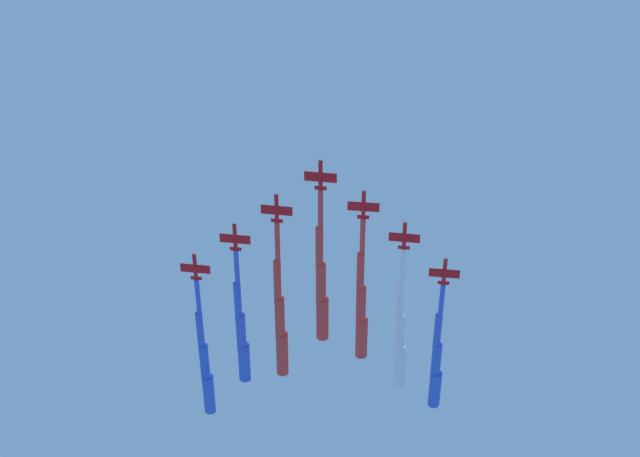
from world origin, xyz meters
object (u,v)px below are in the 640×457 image
jet_port_mid (400,335)px  jet_starboard_mid (242,332)px  jet_lead (321,285)px  jet_starboard_inner (280,319)px  jet_starboard_outer (205,364)px  jet_port_inner (361,306)px  jet_port_outer (437,361)px

jet_port_mid → jet_starboard_mid: size_ratio=1.05×
jet_lead → jet_port_mid: bearing=84.7°
jet_port_mid → jet_starboard_inner: bearing=-124.0°
jet_port_mid → jet_starboard_mid: jet_port_mid is taller
jet_lead → jet_starboard_mid: size_ratio=1.05×
jet_lead → jet_starboard_outer: 45.77m
jet_starboard_mid → jet_starboard_outer: size_ratio=0.94×
jet_starboard_inner → jet_starboard_mid: jet_starboard_mid is taller
jet_port_inner → jet_port_mid: (0.87, 15.93, 0.74)m
jet_lead → jet_port_outer: size_ratio=1.08×
jet_starboard_mid → jet_starboard_outer: jet_starboard_outer is taller
jet_starboard_inner → jet_starboard_mid: bearing=-165.2°
jet_lead → jet_starboard_outer: jet_starboard_outer is taller
jet_lead → jet_port_mid: (2.83, 30.29, 2.96)m
jet_starboard_outer → jet_port_inner: bearing=17.5°
jet_port_outer → jet_starboard_mid: bearing=-127.2°
jet_port_inner → jet_starboard_inner: (-18.76, -13.13, -2.02)m
jet_port_outer → jet_port_inner: bearing=-96.6°
jet_port_inner → jet_starboard_mid: jet_port_inner is taller
jet_port_inner → jet_port_mid: bearing=86.9°
jet_starboard_inner → jet_starboard_outer: size_ratio=1.04×
jet_port_mid → jet_port_outer: jet_port_mid is taller
jet_lead → jet_port_inner: bearing=82.2°
jet_port_inner → jet_starboard_outer: jet_starboard_outer is taller
jet_port_inner → jet_lead: bearing=-97.8°
jet_starboard_inner → jet_starboard_mid: 12.85m
jet_lead → jet_port_inner: 14.67m
jet_port_inner → jet_port_mid: size_ratio=0.97×
jet_lead → jet_starboard_outer: (-45.70, -0.66, 2.30)m
jet_starboard_mid → jet_port_inner: bearing=27.8°
jet_port_outer → jet_starboard_outer: (-51.02, -44.05, 1.44)m
jet_starboard_inner → jet_starboard_mid: size_ratio=1.10×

